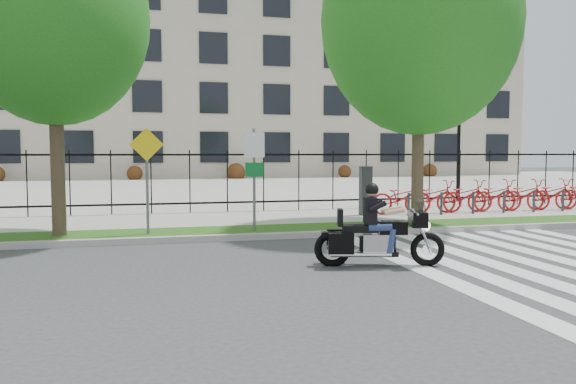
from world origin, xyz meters
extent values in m
plane|color=#343436|center=(0.00, 0.00, 0.00)|extent=(120.00, 120.00, 0.00)
cube|color=#9A9791|center=(0.00, 4.10, 0.07)|extent=(60.00, 0.20, 0.15)
cube|color=#225114|center=(0.00, 4.95, 0.07)|extent=(60.00, 1.50, 0.15)
cube|color=#9E9B94|center=(0.00, 7.45, 0.07)|extent=(60.00, 3.50, 0.15)
cube|color=#9E9B94|center=(0.00, 25.00, 0.05)|extent=(80.00, 34.00, 0.10)
cube|color=#AFA48D|center=(0.00, 45.00, 10.00)|extent=(60.00, 20.00, 20.00)
cylinder|color=black|center=(10.00, 12.00, 2.00)|extent=(0.14, 0.14, 4.00)
cylinder|color=black|center=(10.00, 12.00, 3.90)|extent=(0.06, 0.70, 0.70)
sphere|color=white|center=(9.65, 12.00, 4.00)|extent=(0.36, 0.36, 0.36)
sphere|color=white|center=(10.35, 12.00, 4.00)|extent=(0.36, 0.36, 0.36)
cylinder|color=#392A1F|center=(-4.50, 4.95, 2.00)|extent=(0.32, 0.32, 3.70)
ellipsoid|color=#195B14|center=(-4.50, 4.95, 5.13)|extent=(4.27, 4.27, 4.92)
cylinder|color=#392A1F|center=(4.57, 4.95, 2.06)|extent=(0.32, 0.32, 3.82)
ellipsoid|color=#195B14|center=(4.57, 4.95, 5.54)|extent=(5.25, 5.25, 6.03)
cube|color=#2D2D33|center=(3.99, 7.20, 0.90)|extent=(0.35, 0.25, 1.50)
imported|color=red|center=(5.19, 7.20, 0.67)|extent=(1.99, 0.69, 1.05)
cylinder|color=#2D2D33|center=(5.19, 6.70, 0.50)|extent=(0.08, 0.08, 0.70)
imported|color=red|center=(6.29, 7.20, 0.67)|extent=(1.99, 0.69, 1.05)
cylinder|color=#2D2D33|center=(6.29, 6.70, 0.50)|extent=(0.08, 0.08, 0.70)
imported|color=red|center=(7.39, 7.20, 0.67)|extent=(1.99, 0.69, 1.05)
cylinder|color=#2D2D33|center=(7.39, 6.70, 0.50)|extent=(0.08, 0.08, 0.70)
imported|color=red|center=(8.49, 7.20, 0.67)|extent=(1.99, 0.69, 1.05)
cylinder|color=#2D2D33|center=(8.49, 6.70, 0.50)|extent=(0.08, 0.08, 0.70)
imported|color=red|center=(9.59, 7.20, 0.67)|extent=(1.99, 0.69, 1.05)
cylinder|color=#2D2D33|center=(9.59, 6.70, 0.50)|extent=(0.08, 0.08, 0.70)
imported|color=red|center=(10.69, 7.20, 0.67)|extent=(1.99, 0.69, 1.05)
cylinder|color=#2D2D33|center=(10.69, 6.70, 0.50)|extent=(0.08, 0.08, 0.70)
cylinder|color=#59595B|center=(0.03, 4.60, 1.40)|extent=(0.07, 0.07, 2.50)
cube|color=white|center=(0.03, 4.56, 2.25)|extent=(0.50, 0.03, 0.60)
cube|color=#0C6626|center=(0.03, 4.56, 1.65)|extent=(0.45, 0.03, 0.35)
cylinder|color=#59595B|center=(-2.50, 4.60, 1.35)|extent=(0.07, 0.07, 2.40)
cube|color=yellow|center=(-2.50, 4.56, 2.25)|extent=(0.78, 0.03, 0.78)
torus|color=black|center=(2.43, 0.30, 0.31)|extent=(0.64, 0.28, 0.63)
torus|color=black|center=(0.76, 0.74, 0.31)|extent=(0.68, 0.30, 0.66)
cube|color=black|center=(2.25, 0.34, 0.86)|extent=(0.39, 0.55, 0.27)
cube|color=#26262B|center=(2.31, 0.33, 1.07)|extent=(0.25, 0.47, 0.28)
cube|color=silver|center=(1.55, 0.53, 0.41)|extent=(0.61, 0.44, 0.36)
cube|color=black|center=(1.81, 0.46, 0.71)|extent=(0.56, 0.43, 0.24)
cube|color=black|center=(1.24, 0.61, 0.69)|extent=(0.70, 0.48, 0.13)
cube|color=black|center=(0.89, 0.70, 0.89)|extent=(0.17, 0.32, 0.31)
cube|color=black|center=(0.82, 0.44, 0.45)|extent=(0.48, 0.26, 0.36)
cube|color=black|center=(0.96, 0.97, 0.45)|extent=(0.48, 0.26, 0.36)
cube|color=black|center=(1.42, 0.56, 1.02)|extent=(0.30, 0.41, 0.47)
sphere|color=tan|center=(1.45, 0.56, 1.36)|extent=(0.21, 0.21, 0.21)
sphere|color=black|center=(1.45, 0.56, 1.40)|extent=(0.25, 0.25, 0.25)
camera|label=1|loc=(-2.46, -8.88, 2.06)|focal=35.00mm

